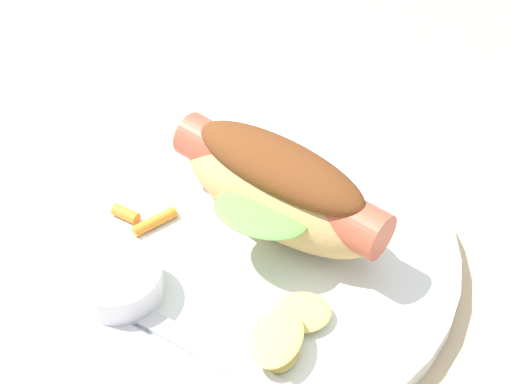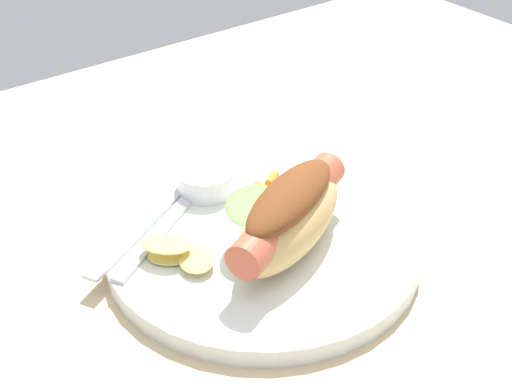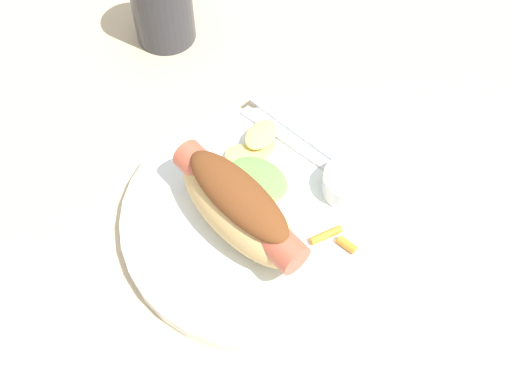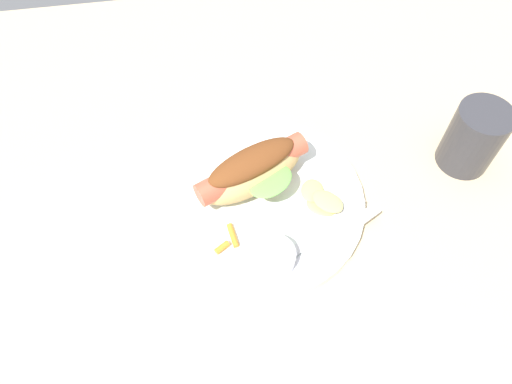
% 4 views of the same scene
% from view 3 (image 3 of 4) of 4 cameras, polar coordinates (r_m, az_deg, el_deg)
% --- Properties ---
extents(ground_plane, '(1.20, 0.90, 0.02)m').
position_cam_3_polar(ground_plane, '(0.57, -0.54, -4.35)').
color(ground_plane, tan).
extents(plate, '(0.27, 0.27, 0.02)m').
position_cam_3_polar(plate, '(0.56, 0.51, -2.41)').
color(plate, white).
rests_on(plate, ground_plane).
extents(hot_dog, '(0.15, 0.11, 0.06)m').
position_cam_3_polar(hot_dog, '(0.51, -1.63, -1.52)').
color(hot_dog, tan).
rests_on(hot_dog, plate).
extents(sauce_ramekin, '(0.05, 0.05, 0.02)m').
position_cam_3_polar(sauce_ramekin, '(0.56, 9.15, 0.85)').
color(sauce_ramekin, white).
rests_on(sauce_ramekin, plate).
extents(fork, '(0.15, 0.10, 0.00)m').
position_cam_3_polar(fork, '(0.59, 4.62, 4.14)').
color(fork, silver).
rests_on(fork, plate).
extents(knife, '(0.14, 0.08, 0.00)m').
position_cam_3_polar(knife, '(0.61, 4.78, 5.73)').
color(knife, silver).
rests_on(knife, plate).
extents(chips_pile, '(0.06, 0.07, 0.02)m').
position_cam_3_polar(chips_pile, '(0.59, -0.04, 4.65)').
color(chips_pile, '#E1CA69').
rests_on(chips_pile, plate).
extents(carrot_garnish, '(0.03, 0.04, 0.01)m').
position_cam_3_polar(carrot_garnish, '(0.54, 7.68, -4.56)').
color(carrot_garnish, orange).
rests_on(carrot_garnish, plate).
extents(drinking_cup, '(0.07, 0.07, 0.10)m').
position_cam_3_polar(drinking_cup, '(0.72, -9.18, 17.72)').
color(drinking_cup, '#333338').
rests_on(drinking_cup, ground_plane).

